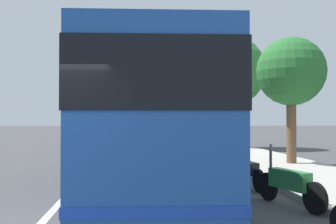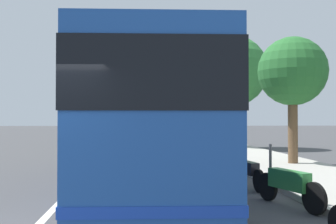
# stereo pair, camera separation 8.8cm
# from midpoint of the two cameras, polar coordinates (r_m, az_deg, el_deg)

# --- Properties ---
(sidewalk_curb) EXTENTS (110.00, 3.60, 0.14)m
(sidewalk_curb) POSITION_cam_midpoint_polar(r_m,az_deg,el_deg) (16.85, 14.37, -6.89)
(sidewalk_curb) COLOR #B2ADA3
(sidewalk_curb) RESTS_ON ground
(lane_divider_line) EXTENTS (110.00, 0.16, 0.01)m
(lane_divider_line) POSITION_cam_midpoint_polar(r_m,az_deg,el_deg) (16.08, -10.12, -7.43)
(lane_divider_line) COLOR silver
(lane_divider_line) RESTS_ON ground
(coach_bus) EXTENTS (11.29, 2.85, 3.22)m
(coach_bus) POSITION_cam_midpoint_polar(r_m,az_deg,el_deg) (10.83, -1.94, -0.61)
(coach_bus) COLOR #1E4C9E
(coach_bus) RESTS_ON ground
(motorcycle_angled) EXTENTS (2.00, 0.71, 1.26)m
(motorcycle_angled) POSITION_cam_midpoint_polar(r_m,az_deg,el_deg) (8.84, 16.79, -9.61)
(motorcycle_angled) COLOR black
(motorcycle_angled) RESTS_ON ground
(motorcycle_by_tree) EXTENTS (2.14, 0.40, 1.23)m
(motorcycle_by_tree) POSITION_cam_midpoint_polar(r_m,az_deg,el_deg) (11.10, 11.04, -7.98)
(motorcycle_by_tree) COLOR black
(motorcycle_by_tree) RESTS_ON ground
(car_far_distant) EXTENTS (4.48, 2.05, 1.41)m
(car_far_distant) POSITION_cam_midpoint_polar(r_m,az_deg,el_deg) (45.53, -3.05, -2.47)
(car_far_distant) COLOR #2D7238
(car_far_distant) RESTS_ON ground
(car_oncoming) EXTENTS (4.18, 1.90, 1.39)m
(car_oncoming) POSITION_cam_midpoint_polar(r_m,az_deg,el_deg) (34.75, -9.79, -2.91)
(car_oncoming) COLOR navy
(car_oncoming) RESTS_ON ground
(roadside_tree_mid_block) EXTENTS (2.62, 2.62, 4.94)m
(roadside_tree_mid_block) POSITION_cam_midpoint_polar(r_m,az_deg,el_deg) (16.29, 17.16, 5.32)
(roadside_tree_mid_block) COLOR brown
(roadside_tree_mid_block) RESTS_ON ground
(roadside_tree_far_block) EXTENTS (4.35, 4.35, 6.96)m
(roadside_tree_far_block) POSITION_cam_midpoint_polar(r_m,az_deg,el_deg) (25.52, 9.07, 5.64)
(roadside_tree_far_block) COLOR brown
(roadside_tree_far_block) RESTS_ON ground
(utility_pole) EXTENTS (0.30, 0.30, 8.53)m
(utility_pole) POSITION_cam_midpoint_polar(r_m,az_deg,el_deg) (26.42, 8.42, 4.32)
(utility_pole) COLOR slate
(utility_pole) RESTS_ON ground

